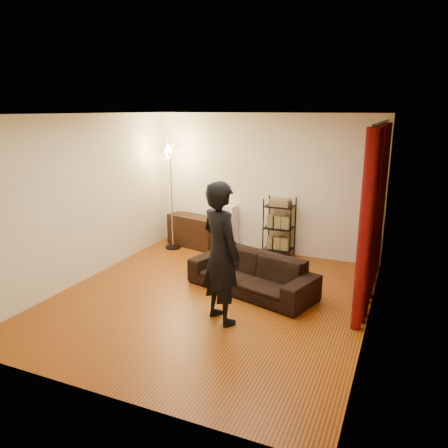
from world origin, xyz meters
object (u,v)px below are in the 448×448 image
at_px(person, 221,253).
at_px(storage_boxes, 227,228).
at_px(floor_lamp, 172,197).
at_px(sofa, 251,274).
at_px(media_cabinet, 193,231).
at_px(wire_shelf, 279,228).

relative_size(person, storage_boxes, 2.08).
height_order(storage_boxes, floor_lamp, floor_lamp).
xyz_separation_m(sofa, storage_boxes, (-1.17, 1.81, 0.16)).
xyz_separation_m(media_cabinet, wire_shelf, (1.81, 0.05, 0.25)).
bearing_deg(storage_boxes, person, -68.68).
bearing_deg(person, media_cabinet, -24.57).
relative_size(sofa, media_cabinet, 1.83).
bearing_deg(wire_shelf, sofa, -96.20).
bearing_deg(floor_lamp, person, -49.07).
bearing_deg(sofa, wire_shelf, 109.95).
height_order(media_cabinet, wire_shelf, wire_shelf).
bearing_deg(wire_shelf, person, -98.27).
relative_size(media_cabinet, wire_shelf, 0.96).
distance_m(sofa, person, 1.24).
distance_m(media_cabinet, storage_boxes, 0.74).
bearing_deg(floor_lamp, wire_shelf, 8.75).
bearing_deg(storage_boxes, media_cabinet, -173.27).
distance_m(person, media_cabinet, 3.39).
height_order(sofa, storage_boxes, storage_boxes).
height_order(storage_boxes, wire_shelf, wire_shelf).
distance_m(storage_boxes, wire_shelf, 1.10).
height_order(sofa, floor_lamp, floor_lamp).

